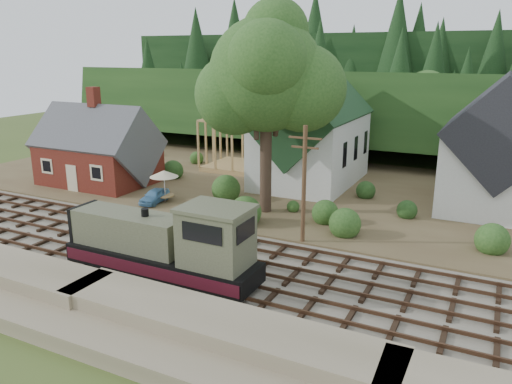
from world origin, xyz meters
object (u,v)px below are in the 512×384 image
at_px(locomotive, 167,246).
at_px(car_green, 59,171).
at_px(patio_set, 164,175).
at_px(car_blue, 154,196).

distance_m(locomotive, car_green, 27.18).
distance_m(car_green, patio_set, 14.82).
relative_size(locomotive, car_blue, 3.41).
xyz_separation_m(locomotive, car_blue, (-9.36, 10.93, -1.18)).
relative_size(locomotive, patio_set, 4.35).
bearing_deg(patio_set, locomotive, -52.89).
height_order(locomotive, car_green, locomotive).
xyz_separation_m(locomotive, patio_set, (-8.82, 11.66, 0.49)).
distance_m(locomotive, patio_set, 14.63).
height_order(car_green, patio_set, patio_set).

